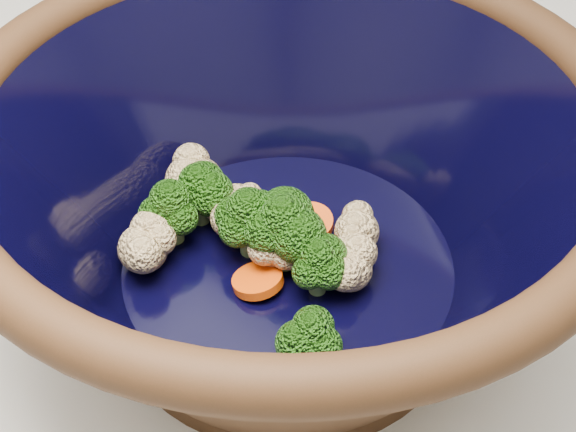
# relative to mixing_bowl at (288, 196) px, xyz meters

# --- Properties ---
(mixing_bowl) EXTENTS (0.47, 0.47, 0.16)m
(mixing_bowl) POSITION_rel_mixing_bowl_xyz_m (0.00, 0.00, 0.00)
(mixing_bowl) COLOR black
(mixing_bowl) RESTS_ON counter
(vegetable_pile) EXTENTS (0.18, 0.12, 0.06)m
(vegetable_pile) POSITION_rel_mixing_bowl_xyz_m (-0.02, -0.01, -0.03)
(vegetable_pile) COLOR #608442
(vegetable_pile) RESTS_ON mixing_bowl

